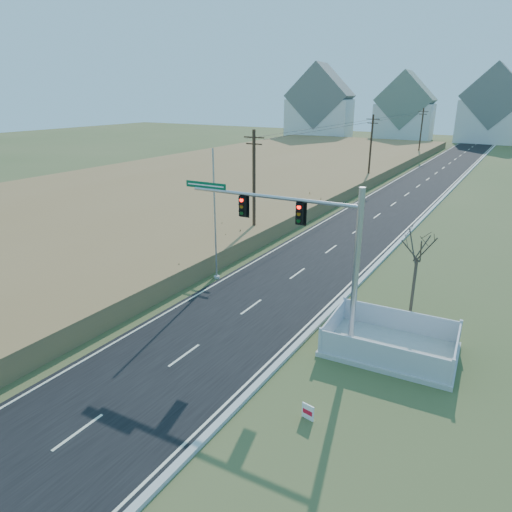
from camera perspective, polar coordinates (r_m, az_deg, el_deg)
The scene contains 15 objects.
ground at distance 23.52m, azimuth -5.80°, elevation -10.15°, with size 260.00×260.00×0.00m, color #415127.
road at distance 68.32m, azimuth 20.34°, elevation 8.72°, with size 8.00×180.00×0.06m, color black.
curb at distance 67.68m, azimuth 23.80°, elevation 8.24°, with size 0.30×180.00×0.18m, color #B2AFA8.
reed_marsh at distance 67.86m, azimuth -1.92°, elevation 10.39°, with size 38.00×110.00×1.30m, color olive.
utility_pole_near at distance 37.14m, azimuth -0.25°, elevation 8.89°, with size 1.80×0.26×9.00m.
utility_pole_mid at distance 64.41m, azimuth 14.13°, elevation 12.95°, with size 1.80×0.26×9.00m.
utility_pole_far at distance 93.37m, azimuth 19.92°, elevation 14.33°, with size 1.80×0.26×9.00m.
condo_nw at distance 126.71m, azimuth 7.98°, elevation 17.78°, with size 17.69×13.38×19.05m.
condo_nnw at distance 127.93m, azimuth 18.07°, elevation 16.72°, with size 14.93×11.17×17.03m.
condo_n at distance 128.65m, azimuth 27.53°, elevation 15.83°, with size 15.27×10.20×18.54m.
traffic_signal_mast at distance 21.92m, azimuth 7.77°, elevation 1.08°, with size 9.80×0.86×7.80m.
fence_enclosure at distance 23.08m, azimuth 16.39°, elevation -10.76°, with size 6.27×4.49×1.37m.
open_sign at distance 18.26m, azimuth 6.50°, elevation -18.79°, with size 0.52×0.14×0.64m.
flagpole at distance 29.45m, azimuth -5.12°, elevation 3.33°, with size 0.38×0.38×8.51m.
bare_tree at distance 24.87m, azimuth 19.68°, elevation 1.33°, with size 2.02×2.02×5.35m.
Camera 1 is at (12.47, -16.15, 11.69)m, focal length 32.00 mm.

